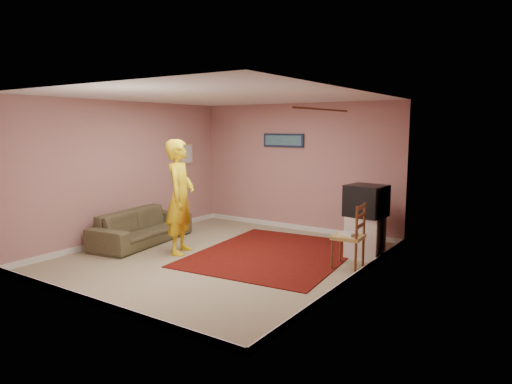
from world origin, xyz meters
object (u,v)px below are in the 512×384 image
Objects in this scene: tv_cabinet at (365,237)px; chair_a at (361,214)px; crt_tv at (366,201)px; sofa at (142,227)px; chair_b at (348,229)px; person at (180,197)px.

chair_a is (-0.29, 0.54, 0.26)m from tv_cabinet.
sofa is at bearing -152.70° from crt_tv.
sofa is at bearing -140.62° from chair_a.
sofa is at bearing -159.83° from tv_cabinet.
chair_b is (0.27, -1.23, 0.00)m from chair_a.
tv_cabinet is at bearing -0.00° from crt_tv.
chair_b is (-0.01, -0.69, -0.34)m from crt_tv.
tv_cabinet is at bearing -51.84° from chair_a.
sofa is (-3.74, -1.38, -0.64)m from crt_tv.
person reaches higher than chair_a.
sofa is 1.25m from person.
tv_cabinet is 0.36× the size of person.
chair_a is 0.28× the size of person.
crt_tv reaches higher than chair_b.
chair_a is at bearing 117.78° from tv_cabinet.
chair_a is at bearing 124.40° from crt_tv.
tv_cabinet reaches higher than sofa.
crt_tv is at bearing 175.14° from chair_b.
crt_tv reaches higher than tv_cabinet.
crt_tv is at bearing 172.91° from tv_cabinet.
crt_tv is (-0.01, 0.00, 0.60)m from tv_cabinet.
chair_b is 3.81m from sofa.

